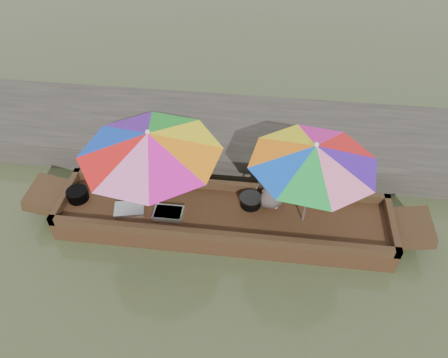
# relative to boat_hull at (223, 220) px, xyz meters

# --- Properties ---
(water) EXTENTS (80.00, 80.00, 0.00)m
(water) POSITION_rel_boat_hull_xyz_m (0.00, 0.00, -0.17)
(water) COLOR #414B2E
(water) RESTS_ON ground
(dock) EXTENTS (22.00, 2.20, 0.50)m
(dock) POSITION_rel_boat_hull_xyz_m (0.00, 2.20, 0.08)
(dock) COLOR #2D2B26
(dock) RESTS_ON ground
(boat_hull) EXTENTS (5.36, 1.20, 0.35)m
(boat_hull) POSITION_rel_boat_hull_xyz_m (0.00, 0.00, 0.00)
(boat_hull) COLOR black
(boat_hull) RESTS_ON water
(cooking_pot) EXTENTS (0.34, 0.34, 0.18)m
(cooking_pot) POSITION_rel_boat_hull_xyz_m (-2.43, 0.03, 0.27)
(cooking_pot) COLOR black
(cooking_pot) RESTS_ON boat_hull
(tray_crayfish) EXTENTS (0.48, 0.33, 0.09)m
(tray_crayfish) POSITION_rel_boat_hull_xyz_m (-0.86, -0.17, 0.22)
(tray_crayfish) COLOR silver
(tray_crayfish) RESTS_ON boat_hull
(tray_scallop) EXTENTS (0.53, 0.42, 0.06)m
(tray_scallop) POSITION_rel_boat_hull_xyz_m (-1.51, -0.13, 0.21)
(tray_scallop) COLOR silver
(tray_scallop) RESTS_ON boat_hull
(charcoal_grill) EXTENTS (0.34, 0.34, 0.16)m
(charcoal_grill) POSITION_rel_boat_hull_xyz_m (0.42, 0.23, 0.26)
(charcoal_grill) COLOR black
(charcoal_grill) RESTS_ON boat_hull
(supply_bag) EXTENTS (0.35, 0.32, 0.26)m
(supply_bag) POSITION_rel_boat_hull_xyz_m (0.77, 0.35, 0.30)
(supply_bag) COLOR white
(supply_bag) RESTS_ON boat_hull
(vendor) EXTENTS (0.59, 0.46, 1.06)m
(vendor) POSITION_rel_boat_hull_xyz_m (0.74, 0.28, 0.70)
(vendor) COLOR #4A423D
(vendor) RESTS_ON boat_hull
(umbrella_bow) EXTENTS (2.56, 2.56, 1.55)m
(umbrella_bow) POSITION_rel_boat_hull_xyz_m (-1.06, 0.00, 0.95)
(umbrella_bow) COLOR yellow
(umbrella_bow) RESTS_ON boat_hull
(umbrella_stern) EXTENTS (2.24, 2.24, 1.55)m
(umbrella_stern) POSITION_rel_boat_hull_xyz_m (1.27, 0.00, 0.95)
(umbrella_stern) COLOR red
(umbrella_stern) RESTS_ON boat_hull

